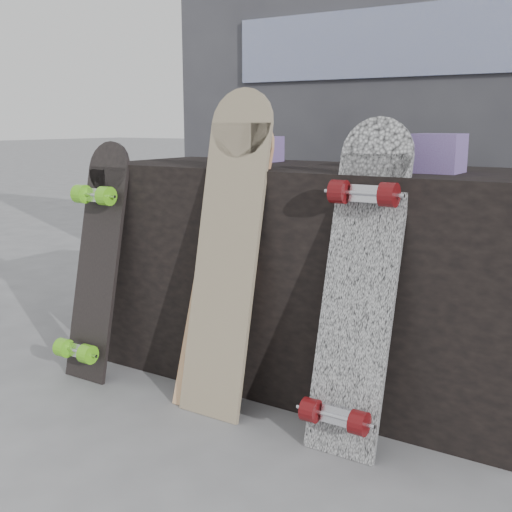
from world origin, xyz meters
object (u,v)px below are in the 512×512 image
Objects in this scene: longboard_celtic at (228,242)px; vendor_table at (313,275)px; longboard_geisha at (227,252)px; longboard_cascadia at (358,282)px; skateboard_dark at (95,258)px.

vendor_table is at bearing 69.06° from longboard_celtic.
vendor_table is at bearing 58.44° from longboard_geisha.
longboard_geisha is 0.09m from longboard_celtic.
vendor_table is 1.50× the size of longboard_celtic.
longboard_celtic is 0.48m from longboard_cascadia.
skateboard_dark reaches higher than vendor_table.
longboard_cascadia is (0.52, -0.08, -0.02)m from longboard_geisha.
skateboard_dark is (-0.72, -0.39, 0.05)m from vendor_table.
longboard_celtic reaches higher than longboard_geisha.
longboard_cascadia is at bearing -2.36° from longboard_celtic.
longboard_celtic is at bearing -51.01° from longboard_geisha.
longboard_cascadia is at bearing 1.20° from skateboard_dark.
vendor_table is 1.64× the size of longboard_cascadia.
vendor_table is 0.82m from skateboard_dark.
longboard_celtic is (-0.13, -0.35, 0.17)m from vendor_table.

